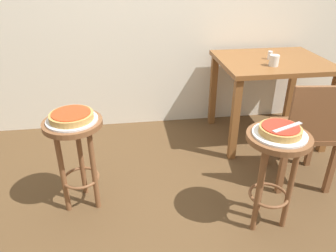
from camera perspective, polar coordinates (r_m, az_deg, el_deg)
ground_plane at (r=2.22m, az=1.30°, el=-17.98°), size 6.00×6.00×0.00m
stool_foreground at (r=2.08m, az=18.25°, el=-5.69°), size 0.38×0.38×0.66m
serving_plate_foreground at (r=1.99m, az=19.00°, el=-1.37°), size 0.32×0.32×0.01m
pizza_foreground at (r=1.98m, az=19.13°, el=-0.65°), size 0.24×0.24×0.05m
stool_middle at (r=2.22m, az=-15.90°, el=-3.12°), size 0.38×0.38×0.66m
serving_plate_middle at (r=2.14m, az=-16.51°, el=1.02°), size 0.32×0.32×0.01m
pizza_middle at (r=2.12m, az=-16.61°, el=1.70°), size 0.28×0.28×0.05m
dining_table at (r=3.12m, az=17.61°, el=8.95°), size 0.95×0.79×0.77m
cup_near_edge at (r=2.88m, az=18.13°, el=10.88°), size 0.08×0.08×0.09m
condiment_shaker at (r=3.07m, az=17.46°, el=11.78°), size 0.04×0.04×0.07m
wooden_chair at (r=2.56m, az=23.31°, el=-0.73°), size 0.45×0.45×0.85m
pizza_server_knife at (r=1.97m, az=20.27°, el=-0.18°), size 0.21×0.11×0.01m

